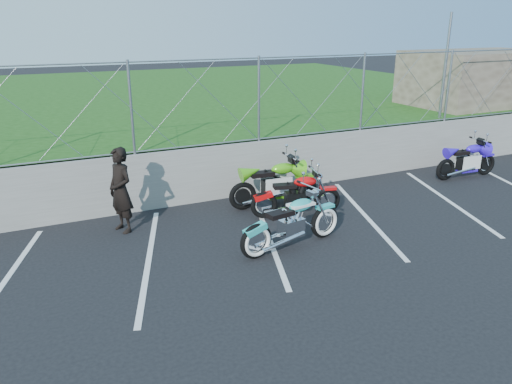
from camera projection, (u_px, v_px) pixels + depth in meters
name	position (u px, v px, depth m)	size (l,w,h in m)	color
ground	(292.00, 255.00, 9.11)	(90.00, 90.00, 0.00)	black
retaining_wall	(221.00, 172.00, 11.89)	(30.00, 0.22, 1.30)	slate
grass_field	(131.00, 109.00, 20.44)	(30.00, 20.00, 1.30)	#1A4412
stone_building	(479.00, 77.00, 17.36)	(5.00, 3.00, 1.80)	brown
chain_link_fence	(219.00, 102.00, 11.35)	(28.00, 0.03, 2.00)	gray
sign_pole	(445.00, 67.00, 14.46)	(0.08, 0.08, 3.00)	gray
parking_lines	(319.00, 225.00, 10.45)	(18.29, 4.31, 0.01)	silver
cruiser_turquoise	(293.00, 224.00, 9.29)	(2.28, 0.72, 1.14)	black
naked_orange	(297.00, 197.00, 10.83)	(2.00, 0.70, 1.01)	black
sportbike_green	(275.00, 185.00, 11.43)	(2.18, 0.78, 1.13)	black
sportbike_blue	(467.00, 162.00, 13.52)	(1.99, 0.71, 1.03)	black
person_standing	(121.00, 190.00, 9.89)	(0.63, 0.42, 1.73)	black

